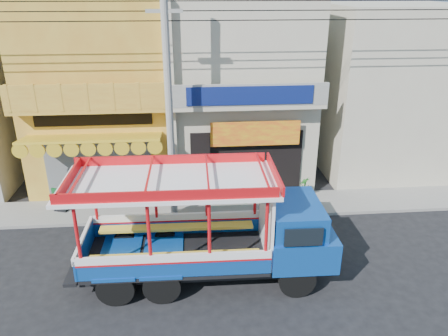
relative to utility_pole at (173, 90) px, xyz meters
name	(u,v)px	position (x,y,z in m)	size (l,w,h in m)	color
ground	(204,268)	(0.85, -3.30, -5.03)	(90.00, 90.00, 0.00)	black
sidewalk	(200,207)	(0.85, 0.70, -4.97)	(30.00, 2.00, 0.12)	slate
shophouse_left	(105,88)	(-3.15, 4.66, -0.92)	(6.00, 7.50, 8.24)	#C2862B
shophouse_right	(239,86)	(2.85, 4.66, -0.93)	(6.00, 6.75, 8.24)	#B6AB95
party_pilaster	(171,108)	(-0.15, 1.55, -1.03)	(0.35, 0.30, 8.00)	#B6AB95
filler_building_right	(386,90)	(9.85, 4.70, -1.23)	(6.00, 6.00, 7.60)	#B6AB95
utility_pole	(173,90)	(0.00, 0.00, 0.00)	(28.00, 0.26, 9.00)	gray
songthaew_truck	(223,228)	(1.44, -3.79, -3.29)	(7.78, 2.72, 3.61)	black
green_sign	(60,201)	(-4.61, 0.81, -4.52)	(0.61, 0.43, 0.94)	black
potted_plant_a	(219,189)	(1.68, 1.23, -4.45)	(0.83, 0.72, 0.92)	#1D641C
potted_plant_b	(245,191)	(2.70, 0.92, -4.42)	(0.55, 0.44, 0.99)	#1D641C
potted_plant_c	(305,188)	(5.22, 1.02, -4.44)	(0.53, 0.53, 0.95)	#1D641C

